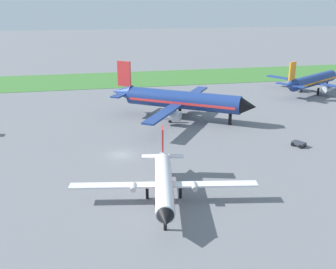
{
  "coord_description": "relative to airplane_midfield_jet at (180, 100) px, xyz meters",
  "views": [
    {
      "loc": [
        -5.32,
        -68.5,
        27.11
      ],
      "look_at": [
        8.88,
        0.85,
        3.0
      ],
      "focal_mm": 43.35,
      "sensor_mm": 36.0,
      "label": 1
    }
  ],
  "objects": [
    {
      "name": "ground_plane",
      "position": [
        -15.56,
        -19.81,
        -4.57
      ],
      "size": [
        600.0,
        600.0,
        0.0
      ],
      "primitive_type": "plane",
      "color": "slate"
    },
    {
      "name": "airplane_foreground_turboprop",
      "position": [
        -11.25,
        -38.4,
        -1.71
      ],
      "size": [
        25.96,
        22.32,
        7.82
      ],
      "rotation": [
        0.0,
        0.0,
        4.54
      ],
      "color": "white",
      "rests_on": "ground_plane"
    },
    {
      "name": "airplane_parked_jet_far",
      "position": [
        44.04,
        18.14,
        -0.78
      ],
      "size": [
        26.45,
        26.43,
        10.53
      ],
      "rotation": [
        0.0,
        0.0,
        0.55
      ],
      "color": "navy",
      "rests_on": "ground_plane"
    },
    {
      "name": "baggage_cart_near_gate",
      "position": [
        18.15,
        -22.2,
        -4.0
      ],
      "size": [
        2.7,
        2.93,
        0.9
      ],
      "rotation": [
        0.0,
        0.0,
        2.09
      ],
      "color": "#2D333D",
      "rests_on": "ground_plane"
    },
    {
      "name": "airplane_midfield_jet",
      "position": [
        0.0,
        0.0,
        0.0
      ],
      "size": [
        31.43,
        31.36,
        12.7
      ],
      "rotation": [
        0.0,
        0.0,
        5.7
      ],
      "color": "navy",
      "rests_on": "ground_plane"
    },
    {
      "name": "grass_taxiway_strip",
      "position": [
        -15.56,
        50.78,
        -4.53
      ],
      "size": [
        360.0,
        28.0,
        0.08
      ],
      "primitive_type": "cube",
      "color": "#3D7533",
      "rests_on": "ground_plane"
    }
  ]
}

